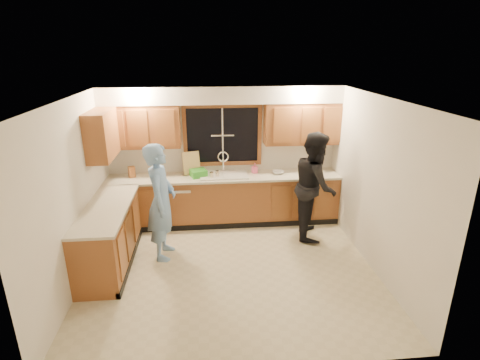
% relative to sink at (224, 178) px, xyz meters
% --- Properties ---
extents(floor, '(4.20, 4.20, 0.00)m').
position_rel_sink_xyz_m(floor, '(0.00, -1.60, -0.86)').
color(floor, beige).
rests_on(floor, ground).
extents(ceiling, '(4.20, 4.20, 0.00)m').
position_rel_sink_xyz_m(ceiling, '(0.00, -1.60, 1.64)').
color(ceiling, silver).
extents(wall_back, '(4.20, 0.00, 4.20)m').
position_rel_sink_xyz_m(wall_back, '(0.00, 0.30, 0.39)').
color(wall_back, silver).
rests_on(wall_back, ground).
extents(wall_left, '(0.00, 3.80, 3.80)m').
position_rel_sink_xyz_m(wall_left, '(-2.10, -1.60, 0.39)').
color(wall_left, silver).
rests_on(wall_left, ground).
extents(wall_right, '(0.00, 3.80, 3.80)m').
position_rel_sink_xyz_m(wall_right, '(2.10, -1.60, 0.39)').
color(wall_right, silver).
rests_on(wall_right, ground).
extents(base_cabinets_back, '(4.20, 0.60, 0.88)m').
position_rel_sink_xyz_m(base_cabinets_back, '(0.00, -0.00, -0.42)').
color(base_cabinets_back, brown).
rests_on(base_cabinets_back, ground).
extents(base_cabinets_left, '(0.60, 1.90, 0.88)m').
position_rel_sink_xyz_m(base_cabinets_left, '(-1.80, -1.25, -0.42)').
color(base_cabinets_left, brown).
rests_on(base_cabinets_left, ground).
extents(countertop_back, '(4.20, 0.63, 0.04)m').
position_rel_sink_xyz_m(countertop_back, '(0.00, -0.02, 0.04)').
color(countertop_back, beige).
rests_on(countertop_back, base_cabinets_back).
extents(countertop_left, '(0.63, 1.90, 0.04)m').
position_rel_sink_xyz_m(countertop_left, '(-1.79, -1.25, 0.04)').
color(countertop_left, beige).
rests_on(countertop_left, base_cabinets_left).
extents(upper_cabinets_left, '(1.35, 0.33, 0.75)m').
position_rel_sink_xyz_m(upper_cabinets_left, '(-1.43, 0.13, 0.96)').
color(upper_cabinets_left, brown).
rests_on(upper_cabinets_left, wall_back).
extents(upper_cabinets_right, '(1.35, 0.33, 0.75)m').
position_rel_sink_xyz_m(upper_cabinets_right, '(1.43, 0.13, 0.96)').
color(upper_cabinets_right, brown).
rests_on(upper_cabinets_right, wall_back).
extents(upper_cabinets_return, '(0.33, 0.90, 0.75)m').
position_rel_sink_xyz_m(upper_cabinets_return, '(-1.94, -0.48, 0.96)').
color(upper_cabinets_return, brown).
rests_on(upper_cabinets_return, wall_left).
extents(soffit, '(4.20, 0.35, 0.30)m').
position_rel_sink_xyz_m(soffit, '(0.00, 0.12, 1.49)').
color(soffit, silver).
rests_on(soffit, wall_back).
extents(window_frame, '(1.44, 0.03, 1.14)m').
position_rel_sink_xyz_m(window_frame, '(0.00, 0.29, 0.74)').
color(window_frame, black).
rests_on(window_frame, wall_back).
extents(sink, '(0.86, 0.52, 0.57)m').
position_rel_sink_xyz_m(sink, '(0.00, 0.00, 0.00)').
color(sink, silver).
rests_on(sink, countertop_back).
extents(dishwasher, '(0.60, 0.56, 0.82)m').
position_rel_sink_xyz_m(dishwasher, '(-0.85, -0.01, -0.45)').
color(dishwasher, silver).
rests_on(dishwasher, floor).
extents(stove, '(0.58, 0.75, 0.90)m').
position_rel_sink_xyz_m(stove, '(-1.80, -1.82, -0.41)').
color(stove, silver).
rests_on(stove, floor).
extents(man, '(0.49, 0.70, 1.82)m').
position_rel_sink_xyz_m(man, '(-1.01, -1.12, 0.04)').
color(man, '#74A2DC').
rests_on(man, floor).
extents(woman, '(0.86, 1.01, 1.83)m').
position_rel_sink_xyz_m(woman, '(1.50, -0.66, 0.05)').
color(woman, black).
rests_on(woman, floor).
extents(knife_block, '(0.14, 0.13, 0.20)m').
position_rel_sink_xyz_m(knife_block, '(-1.64, 0.06, 0.16)').
color(knife_block, '#985829').
rests_on(knife_block, countertop_back).
extents(cutting_board, '(0.33, 0.20, 0.41)m').
position_rel_sink_xyz_m(cutting_board, '(-0.58, 0.15, 0.26)').
color(cutting_board, '#D9B76F').
rests_on(cutting_board, countertop_back).
extents(dish_crate, '(0.34, 0.33, 0.13)m').
position_rel_sink_xyz_m(dish_crate, '(-0.46, -0.01, 0.12)').
color(dish_crate, green).
rests_on(dish_crate, countertop_back).
extents(soap_bottle, '(0.11, 0.11, 0.19)m').
position_rel_sink_xyz_m(soap_bottle, '(0.58, 0.09, 0.15)').
color(soap_bottle, '#ED5A85').
rests_on(soap_bottle, countertop_back).
extents(bowl, '(0.22, 0.22, 0.05)m').
position_rel_sink_xyz_m(bowl, '(1.00, 0.01, 0.08)').
color(bowl, silver).
rests_on(bowl, countertop_back).
extents(can_left, '(0.08, 0.08, 0.12)m').
position_rel_sink_xyz_m(can_left, '(-0.23, -0.13, 0.11)').
color(can_left, beige).
rests_on(can_left, countertop_back).
extents(can_right, '(0.08, 0.08, 0.12)m').
position_rel_sink_xyz_m(can_right, '(-0.12, -0.08, 0.12)').
color(can_right, beige).
rests_on(can_right, countertop_back).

